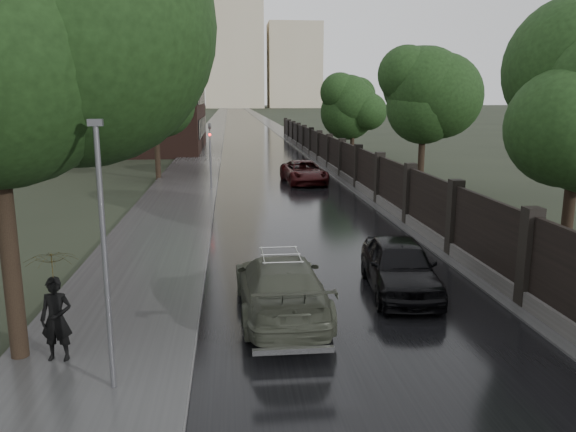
# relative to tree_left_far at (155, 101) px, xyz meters

# --- Properties ---
(ground) EXTENTS (800.00, 800.00, 0.00)m
(ground) POSITION_rel_tree_left_far_xyz_m (8.00, -30.00, -5.24)
(ground) COLOR black
(ground) RESTS_ON ground
(road) EXTENTS (8.00, 420.00, 0.02)m
(road) POSITION_rel_tree_left_far_xyz_m (8.00, 160.00, -5.23)
(road) COLOR black
(road) RESTS_ON ground
(sidewalk_left) EXTENTS (4.00, 420.00, 0.16)m
(sidewalk_left) POSITION_rel_tree_left_far_xyz_m (2.00, 160.00, -5.16)
(sidewalk_left) COLOR #2D2D2D
(sidewalk_left) RESTS_ON ground
(verge_right) EXTENTS (3.00, 420.00, 0.08)m
(verge_right) POSITION_rel_tree_left_far_xyz_m (13.50, 160.00, -5.20)
(verge_right) COLOR #2D2D2D
(verge_right) RESTS_ON ground
(fence_right) EXTENTS (0.45, 75.72, 2.70)m
(fence_right) POSITION_rel_tree_left_far_xyz_m (12.60, 2.01, -4.23)
(fence_right) COLOR #383533
(fence_right) RESTS_ON ground
(tree_left_far) EXTENTS (4.25, 4.25, 7.39)m
(tree_left_far) POSITION_rel_tree_left_far_xyz_m (0.00, 0.00, 0.00)
(tree_left_far) COLOR black
(tree_left_far) RESTS_ON ground
(tree_right_b) EXTENTS (4.08, 4.08, 7.01)m
(tree_right_b) POSITION_rel_tree_left_far_xyz_m (15.50, -8.00, -0.29)
(tree_right_b) COLOR black
(tree_right_b) RESTS_ON ground
(tree_right_c) EXTENTS (4.08, 4.08, 7.01)m
(tree_right_c) POSITION_rel_tree_left_far_xyz_m (15.50, 10.00, -0.29)
(tree_right_c) COLOR black
(tree_right_c) RESTS_ON ground
(lamp_post) EXTENTS (0.25, 0.12, 5.11)m
(lamp_post) POSITION_rel_tree_left_far_xyz_m (2.60, -28.50, -2.57)
(lamp_post) COLOR #59595E
(lamp_post) RESTS_ON ground
(traffic_light) EXTENTS (0.16, 0.32, 4.00)m
(traffic_light) POSITION_rel_tree_left_far_xyz_m (3.70, -5.01, -2.84)
(traffic_light) COLOR #59595E
(traffic_light) RESTS_ON ground
(brick_building) EXTENTS (24.00, 18.00, 20.00)m
(brick_building) POSITION_rel_tree_left_far_xyz_m (-10.00, 22.00, 4.76)
(brick_building) COLOR black
(brick_building) RESTS_ON ground
(stalinist_tower) EXTENTS (92.00, 30.00, 159.00)m
(stalinist_tower) POSITION_rel_tree_left_far_xyz_m (8.00, 270.00, 33.14)
(stalinist_tower) COLOR tan
(stalinist_tower) RESTS_ON ground
(volga_sedan) EXTENTS (2.29, 5.36, 1.54)m
(volga_sedan) POSITION_rel_tree_left_far_xyz_m (6.08, -24.85, -4.47)
(volga_sedan) COLOR #3E4134
(volga_sedan) RESTS_ON ground
(car_right_near) EXTENTS (2.25, 4.70, 1.55)m
(car_right_near) POSITION_rel_tree_left_far_xyz_m (9.60, -23.50, -4.47)
(car_right_near) COLOR black
(car_right_near) RESTS_ON ground
(car_right_far) EXTENTS (2.84, 5.45, 1.47)m
(car_right_far) POSITION_rel_tree_left_far_xyz_m (9.60, -2.58, -4.51)
(car_right_far) COLOR black
(car_right_far) RESTS_ON ground
(pedestrian_umbrella) EXTENTS (1.12, 1.13, 2.76)m
(pedestrian_umbrella) POSITION_rel_tree_left_far_xyz_m (1.27, -27.23, -3.24)
(pedestrian_umbrella) COLOR black
(pedestrian_umbrella) RESTS_ON sidewalk_left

